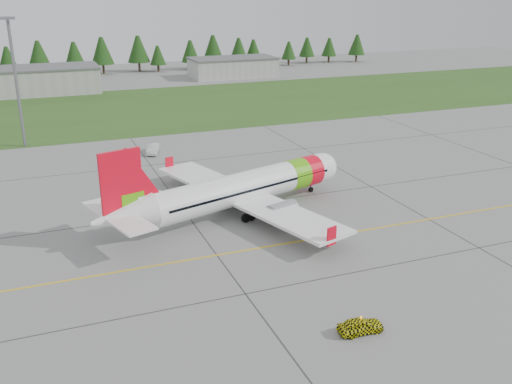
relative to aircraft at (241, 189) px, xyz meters
name	(u,v)px	position (x,y,z in m)	size (l,w,h in m)	color
ground	(395,265)	(8.93, -17.74, -2.88)	(320.00, 320.00, 0.00)	gray
aircraft	(241,189)	(0.00, 0.00, 0.00)	(32.11, 30.36, 10.00)	white
follow_me_car	(361,312)	(0.01, -26.29, -1.11)	(1.43, 1.21, 3.55)	#F6F40D
service_van	(152,139)	(-4.43, 28.42, -0.59)	(1.60, 1.51, 4.59)	silver
grass_strip	(180,106)	(8.93, 64.26, -2.87)	(320.00, 50.00, 0.03)	#30561E
taxi_guideline	(351,232)	(8.93, -9.74, -2.87)	(120.00, 0.25, 0.02)	gold
hangar_west	(30,81)	(-21.07, 92.26, 0.12)	(32.00, 14.00, 6.00)	#A8A8A3
hangar_east	(233,68)	(33.93, 100.26, -0.28)	(24.00, 12.00, 5.20)	#A8A8A3
floodlight_mast	(17,85)	(-23.07, 40.26, 7.12)	(0.50, 0.50, 20.00)	slate
treeline	(133,56)	(8.93, 120.26, 2.12)	(160.00, 8.00, 10.00)	#1C3F14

